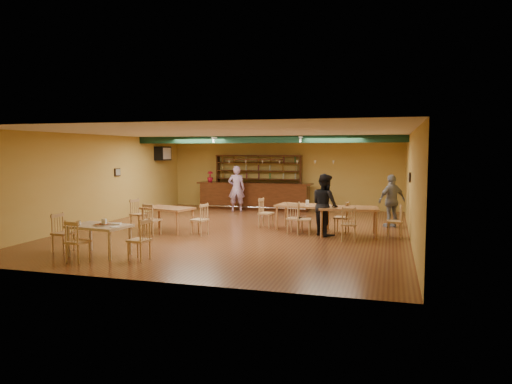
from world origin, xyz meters
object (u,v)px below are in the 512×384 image
(dining_table_b, at_px, (303,217))
(dining_table_c, at_px, (168,220))
(bar_counter, at_px, (254,196))
(dining_table_d, at_px, (348,221))
(patron_bar, at_px, (236,189))
(near_table, at_px, (100,240))
(patron_right_a, at_px, (325,205))

(dining_table_b, relative_size, dining_table_c, 1.05)
(bar_counter, relative_size, dining_table_d, 2.91)
(dining_table_b, height_order, patron_bar, patron_bar)
(dining_table_b, height_order, dining_table_d, dining_table_d)
(patron_bar, bearing_deg, dining_table_b, 120.04)
(bar_counter, distance_m, patron_bar, 1.04)
(dining_table_b, xyz_separation_m, near_table, (-3.93, -4.95, -0.03))
(patron_right_a, bearing_deg, patron_bar, 3.65)
(bar_counter, height_order, dining_table_c, bar_counter)
(dining_table_c, distance_m, dining_table_d, 5.42)
(bar_counter, distance_m, dining_table_c, 6.11)
(bar_counter, height_order, near_table, bar_counter)
(dining_table_b, relative_size, patron_bar, 0.85)
(bar_counter, xyz_separation_m, patron_right_a, (3.69, -5.34, 0.34))
(dining_table_c, bearing_deg, dining_table_d, 22.43)
(bar_counter, height_order, dining_table_b, bar_counter)
(dining_table_d, distance_m, patron_bar, 6.59)
(dining_table_b, height_order, near_table, dining_table_b)
(dining_table_b, distance_m, dining_table_c, 4.16)
(bar_counter, relative_size, dining_table_b, 3.09)
(dining_table_d, height_order, patron_bar, patron_bar)
(patron_bar, bearing_deg, patron_right_a, 120.50)
(patron_right_a, bearing_deg, dining_table_c, 58.99)
(dining_table_c, distance_m, near_table, 3.47)
(dining_table_b, bearing_deg, dining_table_c, -151.04)
(near_table, bearing_deg, patron_right_a, 48.75)
(patron_bar, bearing_deg, dining_table_c, 72.24)
(dining_table_c, relative_size, patron_bar, 0.80)
(dining_table_b, height_order, dining_table_c, dining_table_b)
(dining_table_d, xyz_separation_m, patron_right_a, (-0.67, -0.12, 0.48))
(bar_counter, relative_size, near_table, 3.57)
(near_table, distance_m, patron_bar, 8.70)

